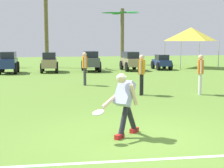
{
  "coord_description": "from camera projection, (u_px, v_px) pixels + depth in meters",
  "views": [
    {
      "loc": [
        -2.24,
        -6.75,
        2.07
      ],
      "look_at": [
        -0.06,
        2.37,
        0.9
      ],
      "focal_mm": 55.0,
      "sensor_mm": 36.0,
      "label": 1
    }
  ],
  "objects": [
    {
      "name": "parked_car_slot_e",
      "position": [
        131.0,
        60.0,
        24.45
      ],
      "size": [
        1.24,
        2.44,
        1.34
      ],
      "color": "#998466",
      "rests_on": "ground_plane"
    },
    {
      "name": "ground_plane",
      "position": [
        141.0,
        139.0,
        7.29
      ],
      "size": [
        80.0,
        80.0,
        0.0
      ],
      "primitive_type": "plane",
      "color": "#5B822F"
    },
    {
      "name": "field_line_paint",
      "position": [
        163.0,
        159.0,
        6.06
      ],
      "size": [
        26.76,
        2.36,
        0.01
      ],
      "primitive_type": "cube",
      "rotation": [
        0.0,
        0.0,
        -0.08
      ],
      "color": "white",
      "rests_on": "ground_plane"
    },
    {
      "name": "frisbee_thrower",
      "position": [
        125.0,
        101.0,
        7.4
      ],
      "size": [
        1.01,
        0.69,
        1.4
      ],
      "color": "#23232D",
      "rests_on": "ground_plane"
    },
    {
      "name": "teammate_midfield",
      "position": [
        200.0,
        71.0,
        13.3
      ],
      "size": [
        0.31,
        0.48,
        1.56
      ],
      "color": "silver",
      "rests_on": "ground_plane"
    },
    {
      "name": "frisbee_in_flight",
      "position": [
        98.0,
        113.0,
        6.97
      ],
      "size": [
        0.33,
        0.33,
        0.1
      ],
      "color": "white"
    },
    {
      "name": "palm_tree_right_of_centre",
      "position": [
        122.0,
        29.0,
        30.94
      ],
      "size": [
        3.42,
        3.46,
        5.0
      ],
      "color": "brown",
      "rests_on": "ground_plane"
    },
    {
      "name": "parked_car_slot_c",
      "position": [
        49.0,
        61.0,
        23.2
      ],
      "size": [
        1.34,
        2.47,
        1.34
      ],
      "color": "#998466",
      "rests_on": "ground_plane"
    },
    {
      "name": "parked_car_slot_d",
      "position": [
        91.0,
        61.0,
        23.7
      ],
      "size": [
        1.3,
        2.41,
        1.4
      ],
      "color": "#474C51",
      "rests_on": "ground_plane"
    },
    {
      "name": "parked_car_slot_f",
      "position": [
        162.0,
        62.0,
        25.31
      ],
      "size": [
        1.28,
        2.27,
        1.1
      ],
      "color": "navy",
      "rests_on": "ground_plane"
    },
    {
      "name": "teammate_deep",
      "position": [
        85.0,
        65.0,
        16.15
      ],
      "size": [
        0.21,
        0.49,
        1.56
      ],
      "color": "#33333D",
      "rests_on": "ground_plane"
    },
    {
      "name": "event_tent",
      "position": [
        191.0,
        34.0,
        26.87
      ],
      "size": [
        3.26,
        3.26,
        3.15
      ],
      "color": "#B2B5BA",
      "rests_on": "ground_plane"
    },
    {
      "name": "palm_tree_left_of_centre",
      "position": [
        46.0,
        16.0,
        26.94
      ],
      "size": [
        3.48,
        3.47,
        6.83
      ],
      "color": "brown",
      "rests_on": "ground_plane"
    },
    {
      "name": "teammate_near_sideline",
      "position": [
        142.0,
        71.0,
        13.19
      ],
      "size": [
        0.35,
        0.46,
        1.56
      ],
      "color": "black",
      "rests_on": "ground_plane"
    },
    {
      "name": "parked_car_slot_b",
      "position": [
        9.0,
        62.0,
        22.28
      ],
      "size": [
        1.29,
        2.4,
        1.4
      ],
      "color": "navy",
      "rests_on": "ground_plane"
    }
  ]
}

